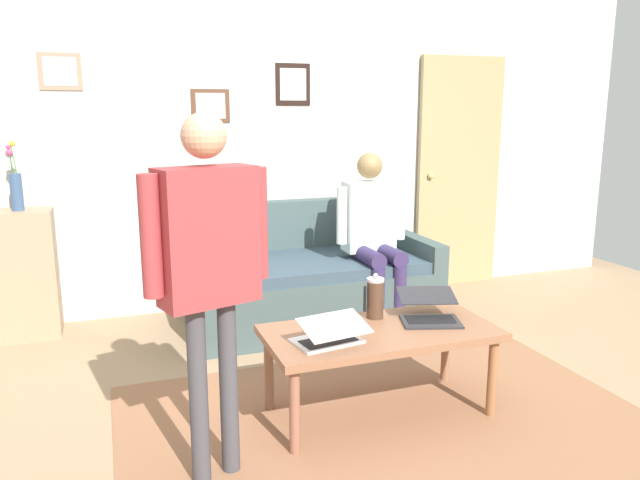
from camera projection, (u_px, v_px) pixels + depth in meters
The scene contains 13 objects.
ground_plane at pixel (364, 421), 3.16m from camera, with size 7.68×7.68×0.00m, color #A0805F.
area_rug at pixel (387, 420), 3.17m from camera, with size 2.70×1.77×0.01m, color #906042.
back_wall at pixel (256, 140), 4.91m from camera, with size 7.04×0.11×2.70m.
interior_door at pixel (459, 173), 5.50m from camera, with size 0.82×0.09×2.05m.
couch at pixel (309, 282), 4.64m from camera, with size 1.80×0.95×0.88m.
coffee_table at pixel (380, 338), 3.17m from camera, with size 1.21×0.58×0.47m.
laptop_left at pixel (429, 312), 3.29m from camera, with size 0.40×0.42×0.14m.
laptop_center at pixel (329, 336), 2.95m from camera, with size 0.37×0.33×0.14m.
french_press at pixel (375, 298), 3.32m from camera, with size 0.12×0.10×0.25m.
side_shelf at pixel (25, 274), 4.27m from camera, with size 0.42×0.32×0.91m.
flower_vase at pixel (15, 183), 4.13m from camera, with size 0.09×0.08×0.48m.
person_standing at pixel (208, 253), 2.49m from camera, with size 0.56×0.28×1.58m.
person_seated at pixel (373, 229), 4.48m from camera, with size 0.55×0.51×1.28m.
Camera 1 is at (1.19, 2.65, 1.58)m, focal length 34.14 mm.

